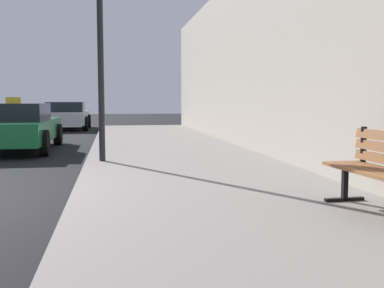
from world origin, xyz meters
name	(u,v)px	position (x,y,z in m)	size (l,w,h in m)	color
sidewalk	(216,190)	(4.00, 0.00, 0.07)	(4.00, 32.00, 0.15)	gray
building_wall	(363,31)	(6.20, 0.00, 2.37)	(0.70, 32.00, 4.74)	#ADA393
street_lamp	(100,19)	(2.34, 2.93, 2.92)	(0.36, 0.36, 4.01)	black
car_green	(16,127)	(-0.01, 6.59, 0.65)	(2.05, 4.55, 1.43)	#196638
car_silver	(66,115)	(0.45, 15.76, 0.65)	(2.05, 4.23, 1.27)	#B7B7BF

